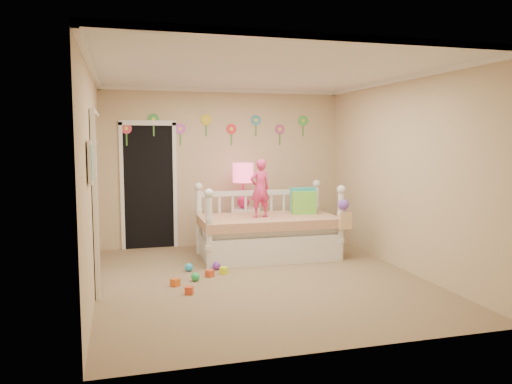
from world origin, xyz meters
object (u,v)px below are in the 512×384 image
object	(u,v)px
table_lamp	(243,178)
child	(260,188)
nightstand	(243,228)
daybed	(268,220)

from	to	relation	value
table_lamp	child	bearing A→B (deg)	-85.70
child	nightstand	distance (m)	1.08
daybed	nightstand	bearing A→B (deg)	106.28
daybed	table_lamp	size ratio (longest dim) A/B	2.80
daybed	child	distance (m)	0.52
daybed	nightstand	xyz separation A→B (m)	(-0.20, 0.72, -0.23)
nightstand	table_lamp	world-z (taller)	table_lamp
daybed	child	world-z (taller)	child
child	table_lamp	distance (m)	0.80
nightstand	child	bearing A→B (deg)	-79.98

